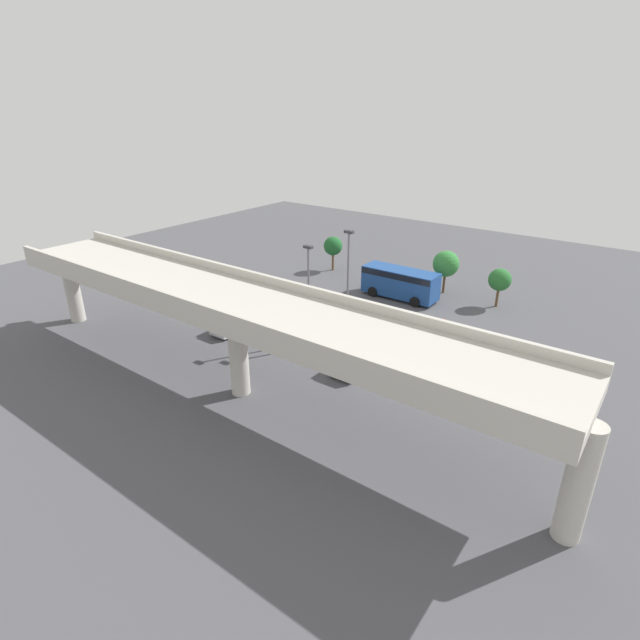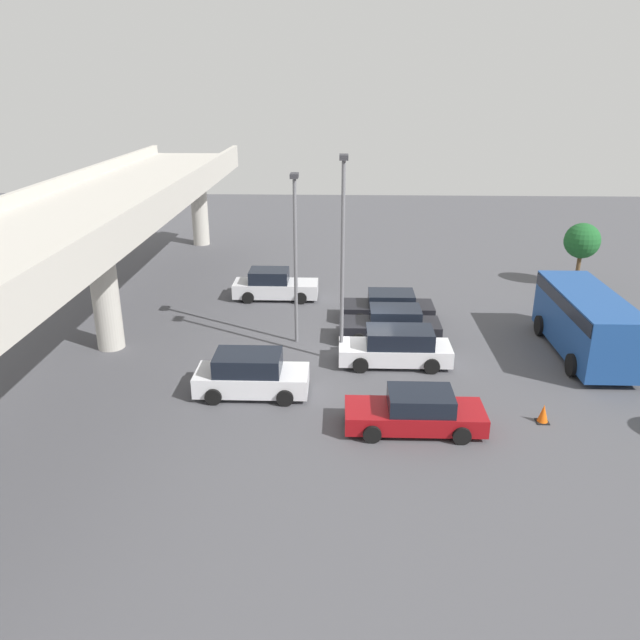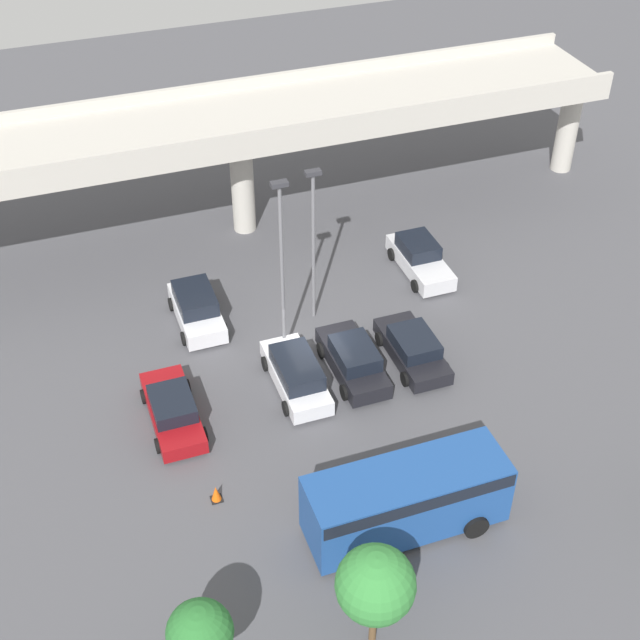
% 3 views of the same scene
% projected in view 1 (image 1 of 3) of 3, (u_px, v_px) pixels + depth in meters
% --- Properties ---
extents(ground_plane, '(84.27, 84.27, 0.00)m').
position_uv_depth(ground_plane, '(342.00, 332.00, 41.02)').
color(ground_plane, '#4C4C51').
extents(highway_overpass, '(40.53, 6.07, 7.24)m').
position_uv_depth(highway_overpass, '(235.00, 308.00, 30.08)').
color(highway_overpass, '#BCB7AD').
rests_on(highway_overpass, ground_plane).
extents(parked_car_0, '(2.08, 4.85, 1.45)m').
position_uv_depth(parked_car_0, '(427.00, 339.00, 38.18)').
color(parked_car_0, maroon).
rests_on(parked_car_0, ground_plane).
extents(parked_car_1, '(2.12, 4.38, 1.69)m').
position_uv_depth(parked_car_1, '(356.00, 359.00, 34.97)').
color(parked_car_1, silver).
rests_on(parked_car_1, ground_plane).
extents(parked_car_2, '(2.05, 4.80, 1.62)m').
position_uv_depth(parked_car_2, '(365.00, 322.00, 40.91)').
color(parked_car_2, silver).
rests_on(parked_car_2, ground_plane).
extents(parked_car_3, '(2.07, 4.71, 1.64)m').
position_uv_depth(parked_car_3, '(338.00, 315.00, 42.32)').
color(parked_car_3, black).
rests_on(parked_car_3, ground_plane).
extents(parked_car_4, '(2.12, 4.62, 1.47)m').
position_uv_depth(parked_car_4, '(313.00, 308.00, 43.95)').
color(parked_car_4, black).
rests_on(parked_car_4, ground_plane).
extents(parked_car_5, '(2.05, 4.71, 1.67)m').
position_uv_depth(parked_car_5, '(237.00, 321.00, 41.09)').
color(parked_car_5, silver).
rests_on(parked_car_5, ground_plane).
extents(shuttle_bus, '(7.28, 2.72, 2.84)m').
position_uv_depth(shuttle_bus, '(400.00, 281.00, 47.46)').
color(shuttle_bus, '#1E478C').
rests_on(shuttle_bus, ground_plane).
extents(lamp_post_near_aisle, '(0.70, 0.35, 7.80)m').
position_uv_depth(lamp_post_near_aisle, '(309.00, 287.00, 37.39)').
color(lamp_post_near_aisle, slate).
rests_on(lamp_post_near_aisle, ground_plane).
extents(lamp_post_mid_lot, '(0.70, 0.35, 8.81)m').
position_uv_depth(lamp_post_mid_lot, '(348.00, 279.00, 37.56)').
color(lamp_post_mid_lot, slate).
rests_on(lamp_post_mid_lot, ground_plane).
extents(tree_front_left, '(2.05, 2.05, 3.62)m').
position_uv_depth(tree_front_left, '(500.00, 280.00, 45.08)').
color(tree_front_left, brown).
rests_on(tree_front_left, ground_plane).
extents(tree_front_centre, '(2.53, 2.53, 4.25)m').
position_uv_depth(tree_front_centre, '(446.00, 264.00, 48.22)').
color(tree_front_centre, brown).
rests_on(tree_front_centre, ground_plane).
extents(tree_front_far_right, '(2.07, 2.07, 3.81)m').
position_uv_depth(tree_front_far_right, '(333.00, 246.00, 54.98)').
color(tree_front_far_right, brown).
rests_on(tree_front_far_right, ground_plane).
extents(traffic_cone, '(0.44, 0.44, 0.70)m').
position_uv_depth(traffic_cone, '(444.00, 322.00, 42.05)').
color(traffic_cone, black).
rests_on(traffic_cone, ground_plane).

